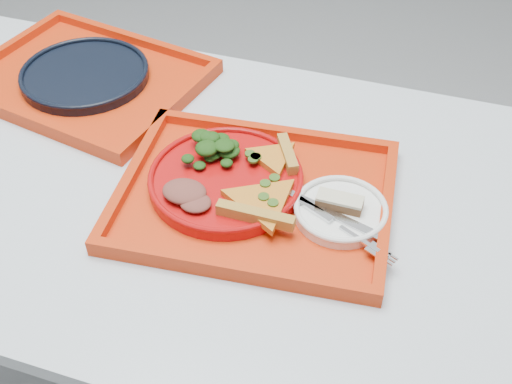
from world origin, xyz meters
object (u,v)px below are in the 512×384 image
tray_main (255,198)px  dessert_bar (340,202)px  dinner_plate (226,181)px  navy_plate (85,76)px  tray_far (86,81)px

tray_main → dessert_bar: 0.14m
dinner_plate → navy_plate: dinner_plate is taller
tray_far → dinner_plate: bearing=-18.0°
dessert_bar → tray_far: bearing=159.6°
dinner_plate → tray_main: bearing=-10.3°
navy_plate → dessert_bar: 0.62m
tray_far → navy_plate: bearing=0.0°
tray_main → navy_plate: navy_plate is taller
tray_far → dessert_bar: 0.62m
tray_main → dessert_bar: (0.14, 0.01, 0.03)m
navy_plate → tray_far: bearing=0.0°
dessert_bar → dinner_plate: bearing=178.6°
tray_far → dinner_plate: 0.44m
dessert_bar → navy_plate: bearing=159.6°
dinner_plate → dessert_bar: size_ratio=3.50×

